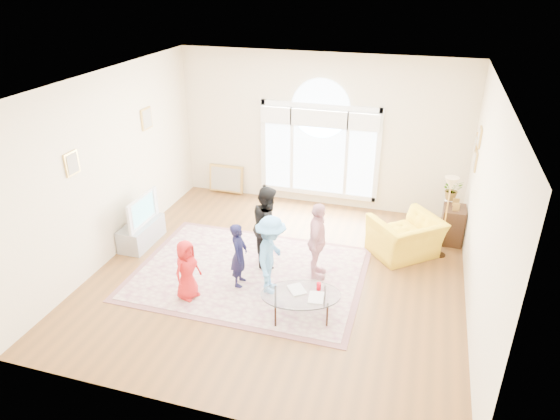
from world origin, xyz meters
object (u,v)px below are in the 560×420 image
(tv_console, at_px, (142,233))
(television, at_px, (139,209))
(coffee_table, at_px, (301,295))
(armchair, at_px, (405,237))
(area_rug, at_px, (249,273))

(tv_console, bearing_deg, television, -0.00)
(coffee_table, height_order, armchair, armchair)
(television, height_order, coffee_table, television)
(tv_console, height_order, armchair, armchair)
(coffee_table, bearing_deg, tv_console, 142.03)
(coffee_table, bearing_deg, area_rug, 124.88)
(tv_console, bearing_deg, area_rug, -10.41)
(area_rug, height_order, tv_console, tv_console)
(television, bearing_deg, coffee_table, -20.99)
(television, height_order, armchair, television)
(area_rug, relative_size, coffee_table, 2.72)
(armchair, bearing_deg, coffee_table, 19.40)
(tv_console, distance_m, armchair, 4.82)
(coffee_table, xyz_separation_m, armchair, (1.33, 2.27, -0.04))
(coffee_table, bearing_deg, armchair, 42.67)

